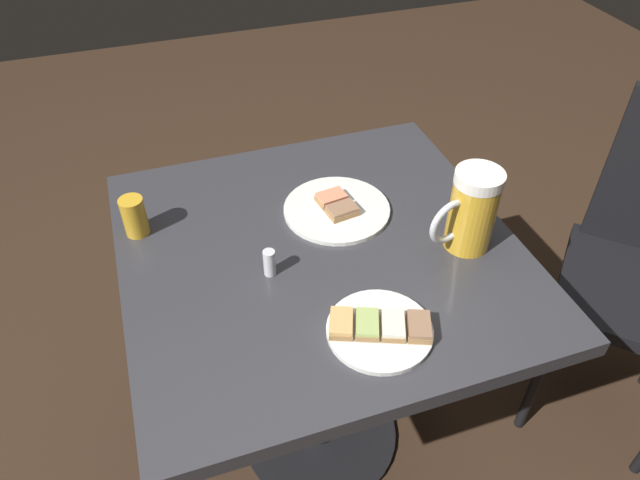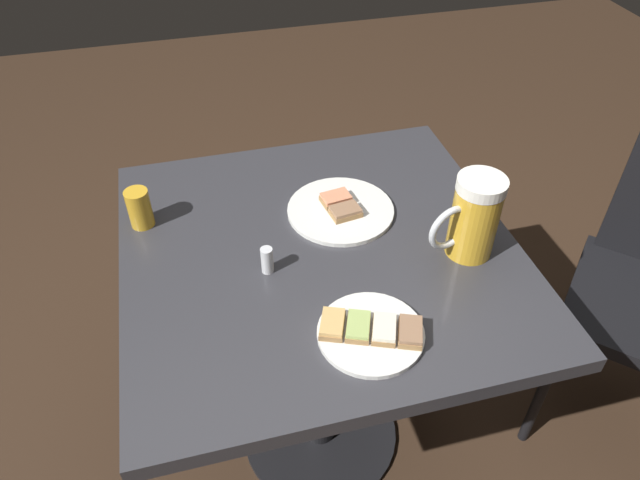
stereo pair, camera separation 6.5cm
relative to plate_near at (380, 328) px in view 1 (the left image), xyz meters
The scene contains 7 objects.
ground_plane 0.79m from the plate_near, 96.53° to the left, with size 6.00×6.00×0.00m, color #382619.
cafe_table 0.30m from the plate_near, 96.53° to the left, with size 0.82×0.81×0.74m.
plate_near is the anchor object (origin of this frame).
plate_far 0.36m from the plate_near, 82.66° to the left, with size 0.24×0.24×0.03m.
beer_mug 0.32m from the plate_near, 31.85° to the left, with size 0.16×0.10×0.18m.
beer_glass_small 0.57m from the plate_near, 132.39° to the left, with size 0.05×0.05×0.09m, color gold.
salt_shaker 0.26m from the plate_near, 125.26° to the left, with size 0.02×0.02×0.06m, color silver.
Camera 1 is at (-0.29, -0.86, 1.56)m, focal length 32.96 mm.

